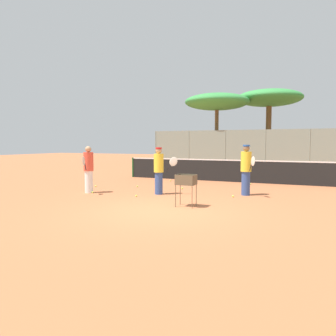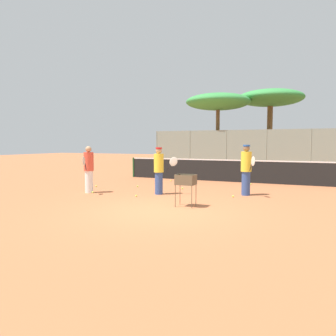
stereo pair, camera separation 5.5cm
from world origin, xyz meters
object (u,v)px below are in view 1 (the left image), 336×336
(ball_cart, at_px, (186,182))
(player_white_outfit, at_px, (159,170))
(player_red_cap, at_px, (246,169))
(player_yellow_shirt, at_px, (89,169))
(tennis_net, at_px, (228,170))

(ball_cart, bearing_deg, player_white_outfit, 134.63)
(player_red_cap, xyz_separation_m, player_yellow_shirt, (-5.47, -1.83, -0.04))
(tennis_net, height_order, player_white_outfit, player_white_outfit)
(player_white_outfit, xyz_separation_m, ball_cart, (1.72, -1.75, -0.17))
(tennis_net, bearing_deg, player_yellow_shirt, -124.63)
(player_red_cap, bearing_deg, tennis_net, 167.84)
(tennis_net, relative_size, player_yellow_shirt, 6.08)
(player_white_outfit, xyz_separation_m, player_red_cap, (2.92, 1.06, 0.05))
(player_red_cap, relative_size, player_yellow_shirt, 1.03)
(player_white_outfit, height_order, player_red_cap, player_red_cap)
(player_white_outfit, bearing_deg, player_yellow_shirt, 177.79)
(player_white_outfit, bearing_deg, player_red_cap, 0.91)
(tennis_net, xyz_separation_m, ball_cart, (0.39, -6.59, 0.15))
(tennis_net, bearing_deg, player_red_cap, -67.20)
(player_red_cap, bearing_deg, player_white_outfit, -105.01)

